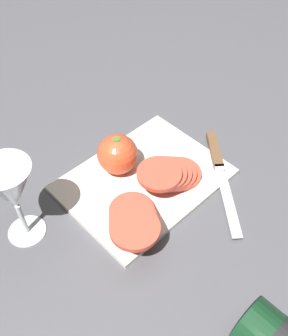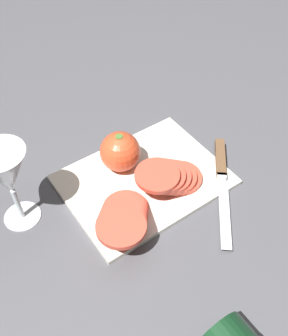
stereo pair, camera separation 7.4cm
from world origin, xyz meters
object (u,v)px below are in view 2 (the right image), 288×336
wine_glass (6,175)px  tomato_slice_stack_far (123,217)px  whole_tomato (120,151)px  tomato_slice_stack_near (169,177)px  knife (221,168)px

wine_glass → tomato_slice_stack_far: 0.20m
whole_tomato → tomato_slice_stack_far: whole_tomato is taller
wine_glass → tomato_slice_stack_near: bearing=158.9°
tomato_slice_stack_near → tomato_slice_stack_far: tomato_slice_stack_far is taller
whole_tomato → tomato_slice_stack_far: (0.07, 0.12, -0.01)m
wine_glass → tomato_slice_stack_far: wine_glass is taller
wine_glass → whole_tomato: size_ratio=2.07×
whole_tomato → wine_glass: bearing=-1.4°
wine_glass → whole_tomato: (-0.21, 0.01, -0.07)m
tomato_slice_stack_far → whole_tomato: bearing=-120.9°
wine_glass → tomato_slice_stack_far: bearing=136.2°
tomato_slice_stack_near → tomato_slice_stack_far: bearing=14.1°
wine_glass → tomato_slice_stack_near: 0.29m
tomato_slice_stack_near → tomato_slice_stack_far: (0.12, 0.03, 0.00)m
knife → tomato_slice_stack_far: size_ratio=1.54×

